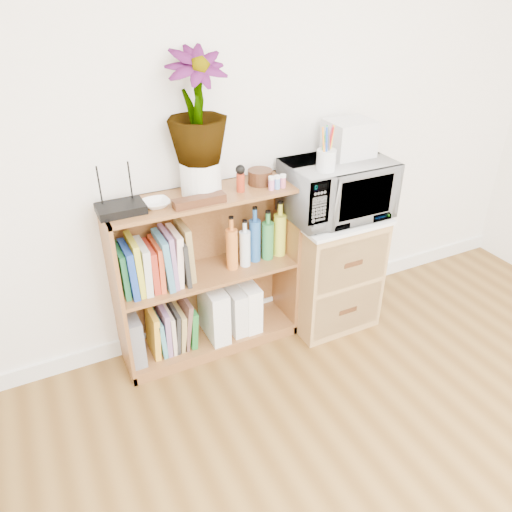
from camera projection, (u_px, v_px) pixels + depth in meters
skirting_board at (254, 308)px, 3.18m from camera, size 4.00×0.02×0.10m
bookshelf at (207, 276)px, 2.72m from camera, size 1.00×0.30×0.95m
wicker_unit at (329, 269)px, 3.01m from camera, size 0.50×0.45×0.70m
microwave at (337, 189)px, 2.74m from camera, size 0.57×0.39×0.31m
pen_cup at (326, 160)px, 2.51m from camera, size 0.10×0.10×0.11m
small_appliance at (349, 138)px, 2.69m from camera, size 0.24×0.20×0.19m
router at (121, 209)px, 2.30m from camera, size 0.22×0.15×0.04m
white_bowl at (156, 204)px, 2.35m from camera, size 0.13×0.13×0.03m
plant_pot at (201, 178)px, 2.45m from camera, size 0.20×0.20×0.17m
potted_plant at (197, 107)px, 2.28m from camera, size 0.29×0.29×0.52m
trinket_box at (199, 201)px, 2.37m from camera, size 0.26×0.06×0.04m
kokeshi_doll at (240, 183)px, 2.50m from camera, size 0.04×0.04×0.09m
wooden_bowl at (260, 177)px, 2.59m from camera, size 0.13×0.13×0.07m
paint_jars at (277, 184)px, 2.54m from camera, size 0.10×0.04×0.05m
file_box at (132, 337)px, 2.68m from camera, size 0.08×0.23×0.28m
magazine_holder_left at (214, 311)px, 2.84m from camera, size 0.10×0.26×0.32m
magazine_holder_mid at (235, 309)px, 2.90m from camera, size 0.09×0.22×0.28m
magazine_holder_right at (247, 304)px, 2.93m from camera, size 0.09×0.23×0.29m
cookbooks at (156, 262)px, 2.53m from camera, size 0.37×0.20×0.31m
liquor_bottles at (257, 236)px, 2.75m from camera, size 0.37×0.07×0.32m
lower_books at (172, 328)px, 2.77m from camera, size 0.26×0.19×0.29m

